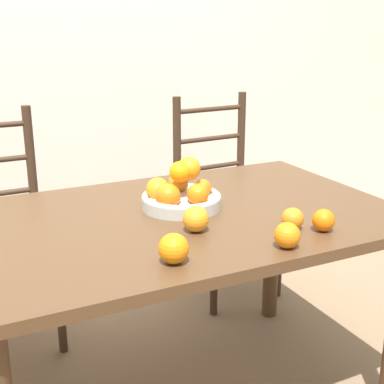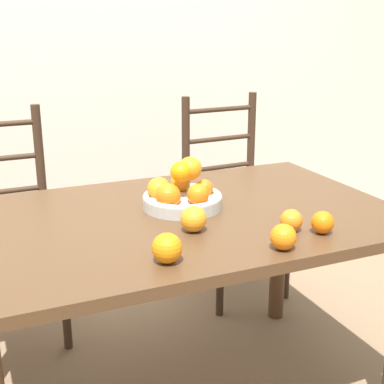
# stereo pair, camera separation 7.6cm
# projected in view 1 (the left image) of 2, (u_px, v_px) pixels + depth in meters

# --- Properties ---
(wall_back) EXTENTS (8.00, 0.06, 2.60)m
(wall_back) POSITION_uv_depth(u_px,v_px,m) (63.00, 28.00, 2.82)
(wall_back) COLOR silver
(wall_back) RESTS_ON ground_plane
(dining_table) EXTENTS (1.43, 0.90, 0.72)m
(dining_table) POSITION_uv_depth(u_px,v_px,m) (180.00, 243.00, 1.77)
(dining_table) COLOR #4C331E
(dining_table) RESTS_ON ground_plane
(fruit_bowl) EXTENTS (0.27, 0.27, 0.17)m
(fruit_bowl) POSITION_uv_depth(u_px,v_px,m) (181.00, 193.00, 1.79)
(fruit_bowl) COLOR #B2B7B2
(fruit_bowl) RESTS_ON dining_table
(orange_loose_0) EXTENTS (0.07, 0.07, 0.07)m
(orange_loose_0) POSITION_uv_depth(u_px,v_px,m) (324.00, 220.00, 1.59)
(orange_loose_0) COLOR orange
(orange_loose_0) RESTS_ON dining_table
(orange_loose_1) EXTENTS (0.08, 0.08, 0.08)m
(orange_loose_1) POSITION_uv_depth(u_px,v_px,m) (174.00, 249.00, 1.38)
(orange_loose_1) COLOR orange
(orange_loose_1) RESTS_ON dining_table
(orange_loose_2) EXTENTS (0.07, 0.07, 0.07)m
(orange_loose_2) POSITION_uv_depth(u_px,v_px,m) (293.00, 219.00, 1.61)
(orange_loose_2) COLOR orange
(orange_loose_2) RESTS_ON dining_table
(orange_loose_3) EXTENTS (0.08, 0.08, 0.08)m
(orange_loose_3) POSITION_uv_depth(u_px,v_px,m) (196.00, 219.00, 1.59)
(orange_loose_3) COLOR orange
(orange_loose_3) RESTS_ON dining_table
(orange_loose_4) EXTENTS (0.07, 0.07, 0.07)m
(orange_loose_4) POSITION_uv_depth(u_px,v_px,m) (287.00, 235.00, 1.47)
(orange_loose_4) COLOR orange
(orange_loose_4) RESTS_ON dining_table
(chair_right) EXTENTS (0.44, 0.42, 0.99)m
(chair_right) POSITION_uv_depth(u_px,v_px,m) (224.00, 201.00, 2.68)
(chair_right) COLOR #382619
(chair_right) RESTS_ON ground_plane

